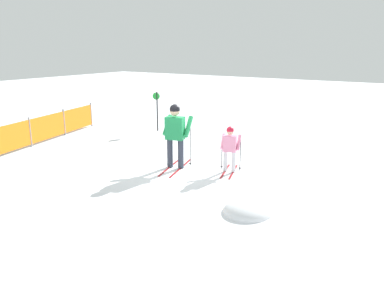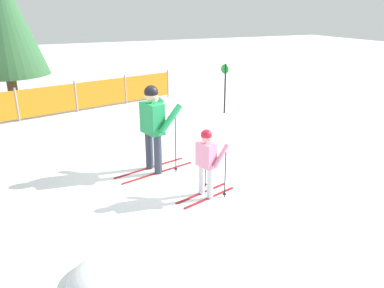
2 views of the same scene
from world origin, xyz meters
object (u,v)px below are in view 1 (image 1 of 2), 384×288
safety_fence (10,138)px  trail_marker (157,107)px  skier_adult (175,130)px  skier_child (230,145)px

safety_fence → trail_marker: size_ratio=5.59×
skier_adult → skier_child: bearing=-86.1°
skier_adult → safety_fence: (-1.64, 5.15, -0.56)m
skier_child → safety_fence: (-2.11, 6.57, -0.23)m
safety_fence → skier_child: bearing=-72.2°
skier_adult → safety_fence: 5.43m
trail_marker → safety_fence: bearing=160.1°
skier_adult → skier_child: (0.47, -1.42, -0.33)m
skier_child → trail_marker: size_ratio=0.81×
skier_child → trail_marker: 5.58m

